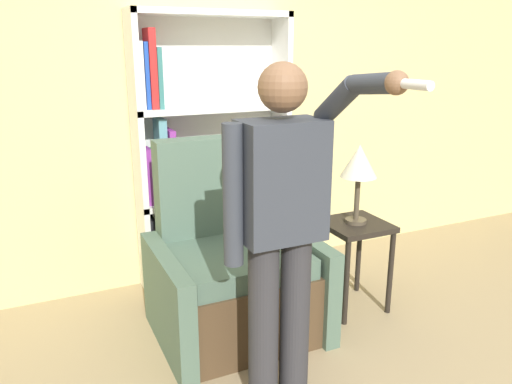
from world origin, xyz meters
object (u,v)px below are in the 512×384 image
Objects in this scene: armchair at (233,273)px; person_standing at (281,222)px; side_table at (355,240)px; table_lamp at (359,164)px; bookcase at (199,160)px.

armchair is 0.71× the size of person_standing.
armchair is 0.86m from side_table.
person_standing is 3.20× the size of table_lamp.
bookcase is 0.93m from armchair.
person_standing reaches higher than armchair.
table_lamp is (0.00, -0.00, 0.52)m from side_table.
bookcase is 1.45m from person_standing.
person_standing is at bearing -93.39° from bookcase.
person_standing is at bearing -144.95° from table_lamp.
bookcase reaches higher than table_lamp.
table_lamp is (0.80, -0.83, 0.06)m from bookcase.
bookcase is 1.66× the size of armchair.
side_table is 1.17× the size of table_lamp.
table_lamp is (0.88, 0.62, 0.06)m from person_standing.
table_lamp is at bearing -6.54° from armchair.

